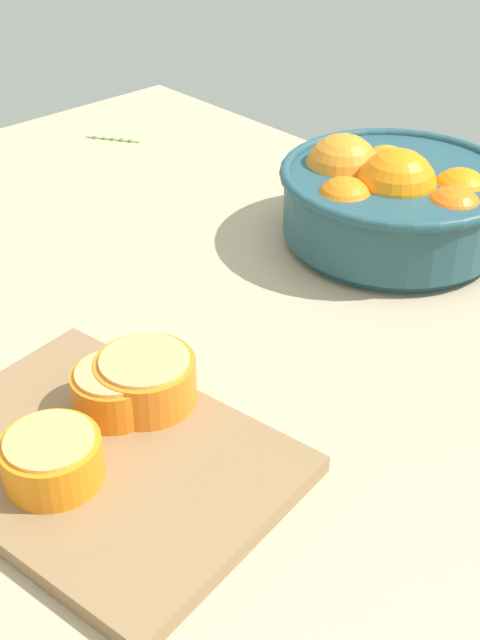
% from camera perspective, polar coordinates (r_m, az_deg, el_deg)
% --- Properties ---
extents(ground_plane, '(1.30, 0.92, 0.03)m').
position_cam_1_polar(ground_plane, '(0.76, -2.41, -4.06)').
color(ground_plane, tan).
extents(fruit_bowl, '(0.26, 0.26, 0.12)m').
position_cam_1_polar(fruit_bowl, '(0.93, 10.47, 8.20)').
color(fruit_bowl, '#234C56').
rests_on(fruit_bowl, ground_plane).
extents(cutting_board, '(0.31, 0.25, 0.01)m').
position_cam_1_polar(cutting_board, '(0.65, -9.59, -9.45)').
color(cutting_board, olive).
rests_on(cutting_board, ground_plane).
extents(orange_half_0, '(0.07, 0.07, 0.04)m').
position_cam_1_polar(orange_half_0, '(0.67, -8.56, -4.74)').
color(orange_half_0, orange).
rests_on(orange_half_0, cutting_board).
extents(orange_half_1, '(0.08, 0.08, 0.04)m').
position_cam_1_polar(orange_half_1, '(0.68, -6.48, -4.07)').
color(orange_half_1, orange).
rests_on(orange_half_1, cutting_board).
extents(orange_half_2, '(0.07, 0.07, 0.04)m').
position_cam_1_polar(orange_half_2, '(0.62, -12.77, -9.25)').
color(orange_half_2, orange).
rests_on(orange_half_2, cutting_board).
extents(herb_sprig_0, '(0.01, 0.08, 0.01)m').
position_cam_1_polar(herb_sprig_0, '(1.12, 5.60, 10.25)').
color(herb_sprig_0, '#486F31').
rests_on(herb_sprig_0, ground_plane).
extents(herb_sprig_1, '(0.07, 0.05, 0.01)m').
position_cam_1_polar(herb_sprig_1, '(1.23, -8.69, 12.22)').
color(herb_sprig_1, '#527B31').
rests_on(herb_sprig_1, ground_plane).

